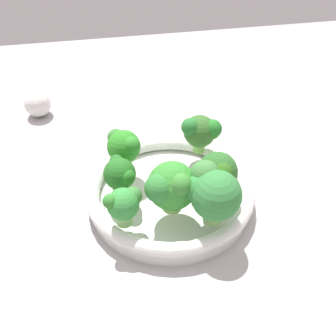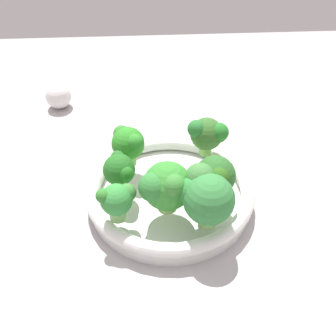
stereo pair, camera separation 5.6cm
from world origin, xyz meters
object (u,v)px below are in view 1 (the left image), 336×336
broccoli_floret_2 (124,204)px  broccoli_floret_4 (170,187)px  broccoli_floret_0 (212,192)px  garlic_bulb (38,104)px  broccoli_floret_6 (201,131)px  broccoli_floret_5 (120,174)px  broccoli_floret_1 (217,174)px  broccoli_floret_3 (124,147)px  bowl (168,193)px

broccoli_floret_2 → broccoli_floret_4: (6.00, 0.94, 0.99)cm
broccoli_floret_0 → broccoli_floret_2: broccoli_floret_0 is taller
broccoli_floret_4 → garlic_bulb: (-18.75, 33.14, -5.26)cm
broccoli_floret_4 → broccoli_floret_6: bearing=58.5°
broccoli_floret_2 → broccoli_floret_5: 5.67cm
broccoli_floret_1 → broccoli_floret_6: (0.68, 10.50, -0.53)cm
broccoli_floret_1 → broccoli_floret_5: size_ratio=1.28×
broccoli_floret_5 → broccoli_floret_6: bearing=28.0°
broccoli_floret_2 → broccoli_floret_3: size_ratio=0.87×
bowl → broccoli_floret_3: bearing=136.8°
broccoli_floret_1 → garlic_bulb: size_ratio=1.44×
garlic_bulb → broccoli_floret_4: bearing=-60.5°
broccoli_floret_0 → broccoli_floret_4: (-4.81, 2.25, -0.26)cm
bowl → broccoli_floret_0: size_ratio=3.19×
broccoli_floret_0 → broccoli_floret_5: broccoli_floret_0 is taller
bowl → broccoli_floret_6: 10.71cm
broccoli_floret_1 → broccoli_floret_2: broccoli_floret_1 is taller
broccoli_floret_4 → garlic_bulb: 38.44cm
broccoli_floret_2 → broccoli_floret_4: size_ratio=0.74×
broccoli_floret_3 → garlic_bulb: 27.40cm
broccoli_floret_0 → broccoli_floret_6: size_ratio=1.19×
bowl → garlic_bulb: size_ratio=4.94×
broccoli_floret_4 → broccoli_floret_0: bearing=-25.1°
broccoli_floret_2 → broccoli_floret_3: 11.14cm
broccoli_floret_3 → broccoli_floret_5: bearing=-101.9°
broccoli_floret_0 → broccoli_floret_3: 15.61cm
broccoli_floret_1 → bowl: bearing=145.5°
broccoli_floret_0 → bowl: bearing=119.3°
broccoli_floret_3 → broccoli_floret_2: bearing=-96.7°
bowl → broccoli_floret_1: (5.69, -3.91, 6.08)cm
broccoli_floret_0 → broccoli_floret_2: (-10.81, 1.31, -1.25)cm
broccoli_floret_2 → broccoli_floret_5: bearing=88.3°
broccoli_floret_1 → garlic_bulb: (-25.17, 32.04, -5.46)cm
broccoli_floret_3 → broccoli_floret_4: size_ratio=0.86×
broccoli_floret_5 → garlic_bulb: 31.50cm
broccoli_floret_1 → garlic_bulb: 41.11cm
bowl → broccoli_floret_1: size_ratio=3.43×
broccoli_floret_5 → broccoli_floret_3: bearing=78.1°
broccoli_floret_1 → garlic_bulb: bearing=128.1°
broccoli_floret_2 → garlic_bulb: broccoli_floret_2 is taller
bowl → broccoli_floret_5: bearing=-177.6°
bowl → broccoli_floret_2: 10.22cm
broccoli_floret_4 → garlic_bulb: size_ratio=1.46×
broccoli_floret_0 → broccoli_floret_5: size_ratio=1.38×
broccoli_floret_3 → broccoli_floret_6: broccoli_floret_6 is taller
broccoli_floret_3 → broccoli_floret_6: bearing=7.2°
broccoli_floret_2 → broccoli_floret_6: (13.10, 12.53, 0.66)cm
broccoli_floret_2 → broccoli_floret_6: 18.14cm
broccoli_floret_1 → broccoli_floret_5: broccoli_floret_1 is taller
broccoli_floret_3 → broccoli_floret_4: 11.16cm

